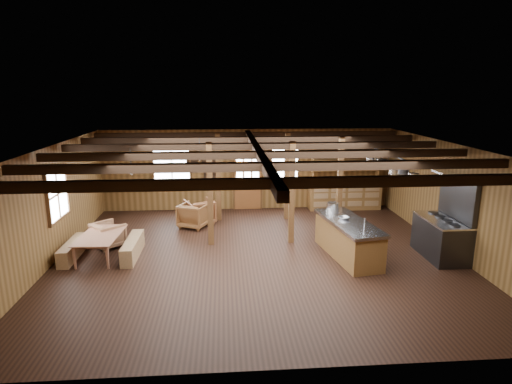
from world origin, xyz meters
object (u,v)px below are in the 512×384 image
kitchen_island (348,238)px  armchair_c (108,235)px  dining_table (103,246)px  armchair_b (194,215)px  armchair_a (200,211)px  commercial_range (444,232)px

kitchen_island → armchair_c: kitchen_island is taller
dining_table → armchair_c: size_ratio=2.25×
armchair_c → armchair_b: bearing=-98.0°
dining_table → armchair_a: armchair_a is taller
dining_table → armchair_b: (2.14, 2.25, 0.08)m
armchair_a → armchair_c: 3.02m
commercial_range → armchair_b: 7.03m
armchair_c → armchair_a: bearing=-93.8°
kitchen_island → commercial_range: bearing=-13.9°
kitchen_island → dining_table: size_ratio=1.55×
dining_table → armchair_c: bearing=6.4°
commercial_range → dining_table: bearing=175.8°
commercial_range → armchair_a: bearing=152.4°
dining_table → armchair_a: (2.30, 2.63, 0.09)m
dining_table → armchair_a: size_ratio=2.00×
armchair_b → armchair_c: bearing=59.8°
commercial_range → dining_table: (-8.55, 0.63, -0.37)m
kitchen_island → armchair_a: (-3.87, 3.06, -0.10)m
dining_table → armchair_b: bearing=-40.7°
armchair_b → dining_table: bearing=71.3°
kitchen_island → armchair_c: (-6.21, 1.15, -0.14)m
kitchen_island → armchair_b: bearing=137.3°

